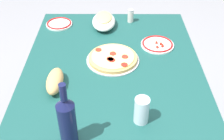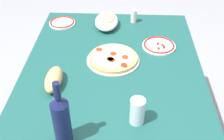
{
  "view_description": "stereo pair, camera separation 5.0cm",
  "coord_description": "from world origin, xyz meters",
  "px_view_note": "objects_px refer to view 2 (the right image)",
  "views": [
    {
      "loc": [
        -1.15,
        -0.0,
        1.65
      ],
      "look_at": [
        0.0,
        0.0,
        0.75
      ],
      "focal_mm": 45.57,
      "sensor_mm": 36.0,
      "label": 1
    },
    {
      "loc": [
        -1.15,
        -0.05,
        1.65
      ],
      "look_at": [
        0.0,
        0.0,
        0.75
      ],
      "focal_mm": 45.57,
      "sensor_mm": 36.0,
      "label": 2
    }
  ],
  "objects_px": {
    "pepperoni_pizza": "(114,58)",
    "wine_bottle": "(61,119)",
    "dining_table": "(112,90)",
    "water_glass": "(137,111)",
    "side_plate_far": "(62,23)",
    "baked_pasta_dish": "(107,20)",
    "bread_loaf": "(54,79)",
    "side_plate_near": "(159,45)",
    "spice_shaker": "(134,16)"
  },
  "relations": [
    {
      "from": "wine_bottle",
      "to": "water_glass",
      "type": "height_order",
      "value": "wine_bottle"
    },
    {
      "from": "baked_pasta_dish",
      "to": "spice_shaker",
      "type": "distance_m",
      "value": 0.19
    },
    {
      "from": "baked_pasta_dish",
      "to": "water_glass",
      "type": "distance_m",
      "value": 0.84
    },
    {
      "from": "pepperoni_pizza",
      "to": "wine_bottle",
      "type": "height_order",
      "value": "wine_bottle"
    },
    {
      "from": "pepperoni_pizza",
      "to": "baked_pasta_dish",
      "type": "distance_m",
      "value": 0.39
    },
    {
      "from": "bread_loaf",
      "to": "side_plate_far",
      "type": "bearing_deg",
      "value": 7.0
    },
    {
      "from": "baked_pasta_dish",
      "to": "wine_bottle",
      "type": "xyz_separation_m",
      "value": [
        -0.94,
        0.11,
        0.08
      ]
    },
    {
      "from": "side_plate_near",
      "to": "bread_loaf",
      "type": "relative_size",
      "value": 1.03
    },
    {
      "from": "side_plate_far",
      "to": "wine_bottle",
      "type": "bearing_deg",
      "value": -168.9
    },
    {
      "from": "water_glass",
      "to": "side_plate_far",
      "type": "xyz_separation_m",
      "value": [
        0.84,
        0.48,
        -0.05
      ]
    },
    {
      "from": "baked_pasta_dish",
      "to": "side_plate_near",
      "type": "height_order",
      "value": "baked_pasta_dish"
    },
    {
      "from": "baked_pasta_dish",
      "to": "spice_shaker",
      "type": "height_order",
      "value": "spice_shaker"
    },
    {
      "from": "dining_table",
      "to": "spice_shaker",
      "type": "xyz_separation_m",
      "value": [
        0.57,
        -0.12,
        0.15
      ]
    },
    {
      "from": "dining_table",
      "to": "wine_bottle",
      "type": "bearing_deg",
      "value": 158.17
    },
    {
      "from": "dining_table",
      "to": "pepperoni_pizza",
      "type": "xyz_separation_m",
      "value": [
        0.13,
        -0.0,
        0.12
      ]
    },
    {
      "from": "pepperoni_pizza",
      "to": "baked_pasta_dish",
      "type": "xyz_separation_m",
      "value": [
        0.38,
        0.06,
        0.03
      ]
    },
    {
      "from": "wine_bottle",
      "to": "pepperoni_pizza",
      "type": "bearing_deg",
      "value": -17.47
    },
    {
      "from": "baked_pasta_dish",
      "to": "side_plate_far",
      "type": "bearing_deg",
      "value": 86.93
    },
    {
      "from": "wine_bottle",
      "to": "side_plate_near",
      "type": "height_order",
      "value": "wine_bottle"
    },
    {
      "from": "pepperoni_pizza",
      "to": "spice_shaker",
      "type": "xyz_separation_m",
      "value": [
        0.45,
        -0.12,
        0.03
      ]
    },
    {
      "from": "bread_loaf",
      "to": "spice_shaker",
      "type": "relative_size",
      "value": 2.19
    },
    {
      "from": "bread_loaf",
      "to": "spice_shaker",
      "type": "xyz_separation_m",
      "value": [
        0.67,
        -0.4,
        0.01
      ]
    },
    {
      "from": "side_plate_near",
      "to": "bread_loaf",
      "type": "xyz_separation_m",
      "value": [
        -0.37,
        0.55,
        0.03
      ]
    },
    {
      "from": "side_plate_near",
      "to": "pepperoni_pizza",
      "type": "bearing_deg",
      "value": 119.97
    },
    {
      "from": "pepperoni_pizza",
      "to": "bread_loaf",
      "type": "xyz_separation_m",
      "value": [
        -0.22,
        0.28,
        0.02
      ]
    },
    {
      "from": "dining_table",
      "to": "baked_pasta_dish",
      "type": "relative_size",
      "value": 5.69
    },
    {
      "from": "baked_pasta_dish",
      "to": "bread_loaf",
      "type": "height_order",
      "value": "baked_pasta_dish"
    },
    {
      "from": "pepperoni_pizza",
      "to": "side_plate_near",
      "type": "bearing_deg",
      "value": -60.03
    },
    {
      "from": "side_plate_far",
      "to": "side_plate_near",
      "type": "bearing_deg",
      "value": -111.77
    },
    {
      "from": "pepperoni_pizza",
      "to": "baked_pasta_dish",
      "type": "bearing_deg",
      "value": 9.28
    },
    {
      "from": "pepperoni_pizza",
      "to": "water_glass",
      "type": "xyz_separation_m",
      "value": [
        -0.44,
        -0.12,
        0.05
      ]
    },
    {
      "from": "dining_table",
      "to": "pepperoni_pizza",
      "type": "relative_size",
      "value": 4.68
    },
    {
      "from": "pepperoni_pizza",
      "to": "side_plate_far",
      "type": "height_order",
      "value": "pepperoni_pizza"
    },
    {
      "from": "dining_table",
      "to": "bread_loaf",
      "type": "relative_size",
      "value": 7.19
    },
    {
      "from": "dining_table",
      "to": "wine_bottle",
      "type": "xyz_separation_m",
      "value": [
        -0.43,
        0.17,
        0.23
      ]
    },
    {
      "from": "wine_bottle",
      "to": "bread_loaf",
      "type": "xyz_separation_m",
      "value": [
        0.33,
        0.11,
        -0.09
      ]
    },
    {
      "from": "wine_bottle",
      "to": "side_plate_near",
      "type": "bearing_deg",
      "value": -31.79
    },
    {
      "from": "pepperoni_pizza",
      "to": "wine_bottle",
      "type": "bearing_deg",
      "value": 162.53
    },
    {
      "from": "side_plate_near",
      "to": "spice_shaker",
      "type": "xyz_separation_m",
      "value": [
        0.3,
        0.15,
        0.03
      ]
    },
    {
      "from": "pepperoni_pizza",
      "to": "bread_loaf",
      "type": "bearing_deg",
      "value": 127.78
    },
    {
      "from": "water_glass",
      "to": "bread_loaf",
      "type": "height_order",
      "value": "water_glass"
    },
    {
      "from": "water_glass",
      "to": "baked_pasta_dish",
      "type": "bearing_deg",
      "value": 12.38
    },
    {
      "from": "spice_shaker",
      "to": "baked_pasta_dish",
      "type": "bearing_deg",
      "value": 109.61
    },
    {
      "from": "spice_shaker",
      "to": "side_plate_near",
      "type": "bearing_deg",
      "value": -153.64
    },
    {
      "from": "side_plate_far",
      "to": "bread_loaf",
      "type": "distance_m",
      "value": 0.63
    },
    {
      "from": "pepperoni_pizza",
      "to": "side_plate_far",
      "type": "distance_m",
      "value": 0.54
    },
    {
      "from": "pepperoni_pizza",
      "to": "water_glass",
      "type": "relative_size",
      "value": 2.34
    },
    {
      "from": "baked_pasta_dish",
      "to": "side_plate_near",
      "type": "bearing_deg",
      "value": -125.61
    },
    {
      "from": "pepperoni_pizza",
      "to": "baked_pasta_dish",
      "type": "height_order",
      "value": "baked_pasta_dish"
    },
    {
      "from": "dining_table",
      "to": "side_plate_far",
      "type": "height_order",
      "value": "side_plate_far"
    }
  ]
}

